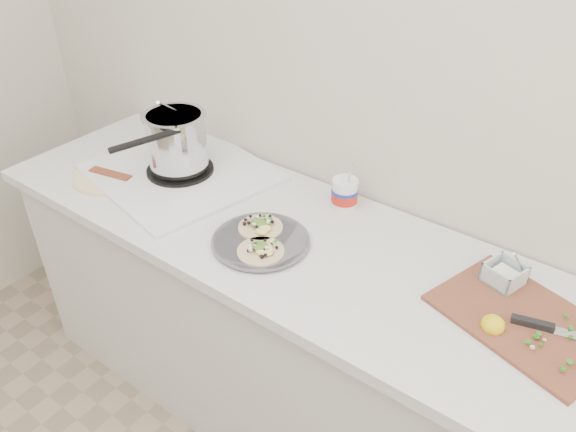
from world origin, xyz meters
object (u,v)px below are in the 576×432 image
Objects in this scene: taco_plate at (261,239)px; stove at (178,152)px; tub at (345,191)px; bacon_plate at (111,176)px; cutboard at (525,314)px.

stove is at bearing 163.36° from taco_plate.
stove reaches higher than tub.
taco_plate is 1.13× the size of bacon_plate.
tub is (0.10, 0.33, 0.05)m from taco_plate.
stove is 0.27m from bacon_plate.
taco_plate is 0.77m from cutboard.
cutboard is (0.65, -0.17, -0.05)m from tub.
cutboard is (0.75, 0.16, -0.00)m from taco_plate.
bacon_plate is at bearing -156.29° from cutboard.
bacon_plate is (-0.19, -0.17, -0.09)m from stove.
tub reaches higher than cutboard.
cutboard is at bearing 7.09° from bacon_plate.
taco_plate is (0.50, -0.15, -0.08)m from stove.
bacon_plate is at bearing -178.38° from taco_plate.
cutboard is 1.46m from bacon_plate.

